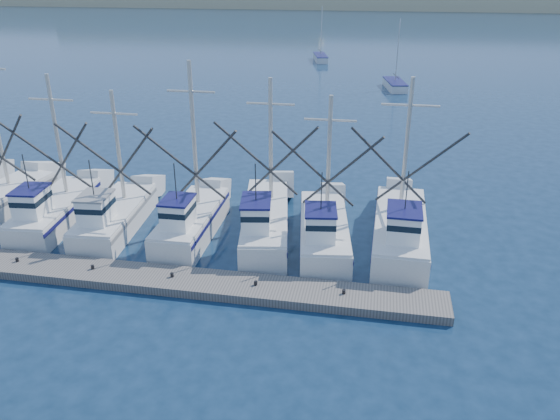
# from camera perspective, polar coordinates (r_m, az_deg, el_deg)

# --- Properties ---
(ground) EXTENTS (500.00, 500.00, 0.00)m
(ground) POSITION_cam_1_polar(r_m,az_deg,el_deg) (20.39, 2.76, -18.03)
(ground) COLOR #0C2036
(ground) RESTS_ON ground
(floating_dock) EXTENTS (31.27, 2.14, 0.42)m
(floating_dock) POSITION_cam_1_polar(r_m,az_deg,el_deg) (27.42, -17.06, -6.47)
(floating_dock) COLOR #68615D
(floating_dock) RESTS_ON ground
(trawler_fleet) EXTENTS (30.25, 9.30, 10.24)m
(trawler_fleet) POSITION_cam_1_polar(r_m,az_deg,el_deg) (30.94, -12.10, -0.71)
(trawler_fleet) COLOR silver
(trawler_fleet) RESTS_ON ground
(sailboat_near) EXTENTS (2.99, 6.18, 8.10)m
(sailboat_near) POSITION_cam_1_polar(r_m,az_deg,el_deg) (69.34, 11.91, 12.67)
(sailboat_near) COLOR silver
(sailboat_near) RESTS_ON ground
(sailboat_far) EXTENTS (3.01, 6.49, 8.10)m
(sailboat_far) POSITION_cam_1_polar(r_m,az_deg,el_deg) (89.27, 4.25, 15.58)
(sailboat_far) COLOR silver
(sailboat_far) RESTS_ON ground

